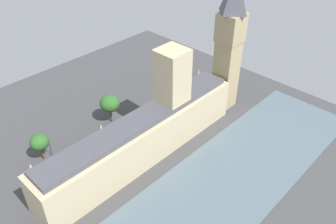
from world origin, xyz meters
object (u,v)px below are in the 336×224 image
Objects in this scene: pedestrian_by_river_gate at (84,167)px; pedestrian_kerbside at (130,138)px; car_white_midblock at (142,124)px; pedestrian_trailing at (56,185)px; plane_tree_corner at (39,142)px; parliament_building at (148,131)px; double_decker_bus_far_end at (118,133)px; car_dark_green_leading at (38,183)px; car_silver_opposite_hall at (79,162)px; double_decker_bus_near_tower at (158,110)px; plane_tree_under_trees at (110,104)px; clock_tower at (229,41)px; street_lamp_slot_10 at (49,145)px.

pedestrian_kerbside is (0.45, -19.04, 0.01)m from pedestrian_by_river_gate.
car_white_midblock is 2.67× the size of pedestrian_trailing.
plane_tree_corner is (12.87, 6.22, 6.32)m from pedestrian_by_river_gate.
parliament_building is 12.28m from pedestrian_kerbside.
pedestrian_trailing is 1.02× the size of pedestrian_kerbside.
double_decker_bus_far_end is 29.68m from car_dark_green_leading.
pedestrian_kerbside is (-2.22, 7.82, -0.18)m from car_white_midblock.
car_silver_opposite_hall is at bearing 57.89° from parliament_building.
double_decker_bus_near_tower is 2.44× the size of car_dark_green_leading.
pedestrian_by_river_gate is 0.14× the size of plane_tree_under_trees.
plane_tree_corner reaches higher than car_white_midblock.
plane_tree_under_trees is (21.67, -2.21, -1.07)m from parliament_building.
car_silver_opposite_hall is (12.42, 57.90, -25.48)m from clock_tower.
double_decker_bus_far_end is at bearing -83.60° from car_dark_green_leading.
plane_tree_corner reaches higher than double_decker_bus_near_tower.
street_lamp_slot_10 reaches higher than car_white_midblock.
car_white_midblock is (12.09, 31.28, -25.48)m from clock_tower.
car_dark_green_leading is at bearing -22.04° from pedestrian_trailing.
pedestrian_by_river_gate is at bearing -81.47° from double_decker_bus_near_tower.
pedestrian_kerbside is 0.16× the size of plane_tree_corner.
car_white_midblock is 0.45× the size of plane_tree_corner.
car_white_midblock is at bearing -150.93° from plane_tree_under_trees.
parliament_building is at bearing 16.59° from double_decker_bus_far_end.
pedestrian_kerbside is (9.18, -0.10, -8.16)m from parliament_building.
clock_tower is 70.81m from plane_tree_corner.
parliament_building is 33.21m from plane_tree_corner.
street_lamp_slot_10 is (22.02, 61.68, -22.07)m from clock_tower.
pedestrian_trailing is at bearing -134.43° from car_dark_green_leading.
pedestrian_by_river_gate is at bearing 121.47° from plane_tree_under_trees.
car_white_midblock is 13.63m from plane_tree_under_trees.
street_lamp_slot_10 is (-0.27, -2.68, -2.72)m from plane_tree_corner.
street_lamp_slot_10 reaches higher than pedestrian_kerbside.
parliament_building is at bearing 61.15° from car_silver_opposite_hall.
double_decker_bus_far_end is 16.91m from pedestrian_by_river_gate.
pedestrian_trailing is 34.38m from plane_tree_under_trees.
double_decker_bus_far_end is 1.12× the size of plane_tree_corner.
car_white_midblock is at bearing -82.78° from double_decker_bus_near_tower.
parliament_building reaches higher than car_dark_green_leading.
double_decker_bus_near_tower reaches higher than pedestrian_trailing.
plane_tree_under_trees is at bearing 159.05° from double_decker_bus_far_end.
car_silver_opposite_hall is 18.98m from pedestrian_kerbside.
car_white_midblock is 2.73× the size of pedestrian_kerbside.
street_lamp_slot_10 is at bearing -40.62° from car_dark_green_leading.
street_lamp_slot_10 is (12.60, 3.54, 3.60)m from pedestrian_by_river_gate.
pedestrian_trailing is 14.94m from plane_tree_corner.
car_white_midblock is 40.03m from car_dark_green_leading.
pedestrian_trailing is (-3.51, 26.29, -1.92)m from double_decker_bus_far_end.
pedestrian_kerbside is (-2.56, -18.80, -0.19)m from car_silver_opposite_hall.
double_decker_bus_near_tower is 17.80m from plane_tree_under_trees.
car_silver_opposite_hall is 3.08× the size of pedestrian_by_river_gate.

